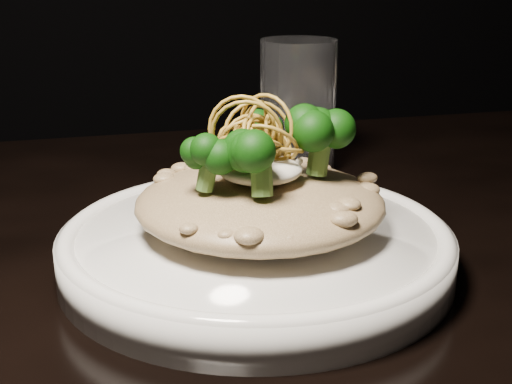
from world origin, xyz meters
TOP-DOWN VIEW (x-y plane):
  - table at (0.00, 0.00)m, footprint 1.10×0.80m
  - plate at (-0.03, -0.00)m, footprint 0.26×0.26m
  - risotto at (-0.03, -0.00)m, footprint 0.17×0.17m
  - broccoli at (-0.03, -0.00)m, footprint 0.12×0.12m
  - cheese at (-0.03, -0.01)m, footprint 0.06×0.06m
  - shallots at (-0.03, -0.00)m, footprint 0.06×0.06m
  - drinking_glass at (0.06, 0.20)m, footprint 0.09×0.09m

SIDE VIEW (x-z plane):
  - table at x=0.00m, z-range 0.29..1.04m
  - plate at x=-0.03m, z-range 0.75..0.78m
  - risotto at x=-0.03m, z-range 0.78..0.81m
  - drinking_glass at x=0.06m, z-range 0.75..0.88m
  - cheese at x=-0.03m, z-range 0.81..0.83m
  - broccoli at x=-0.03m, z-range 0.81..0.86m
  - shallots at x=-0.03m, z-range 0.83..0.87m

